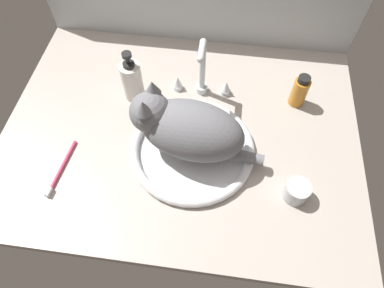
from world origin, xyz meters
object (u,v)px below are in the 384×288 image
(soap_pump_bottle, at_px, (132,80))
(metal_jar, at_px, (297,191))
(toothbrush, at_px, (61,169))
(sink_basin, at_px, (192,149))
(faucet, at_px, (202,75))
(cat, at_px, (183,127))
(amber_bottle, at_px, (300,91))

(soap_pump_bottle, bearing_deg, metal_jar, -29.94)
(toothbrush, bearing_deg, sink_basin, 17.35)
(faucet, xyz_separation_m, metal_jar, (0.30, -0.34, -0.06))
(sink_basin, xyz_separation_m, faucet, (0.00, 0.24, 0.07))
(cat, bearing_deg, faucet, 84.09)
(metal_jar, bearing_deg, soap_pump_bottle, 150.06)
(cat, bearing_deg, metal_jar, -18.72)
(sink_basin, bearing_deg, amber_bottle, 36.76)
(amber_bottle, distance_m, toothbrush, 0.77)
(cat, bearing_deg, amber_bottle, 34.33)
(metal_jar, bearing_deg, sink_basin, 160.52)
(soap_pump_bottle, relative_size, toothbrush, 0.98)
(faucet, height_order, metal_jar, faucet)
(faucet, relative_size, metal_jar, 3.23)
(faucet, bearing_deg, soap_pump_bottle, -168.85)
(faucet, bearing_deg, sink_basin, -90.00)
(soap_pump_bottle, relative_size, metal_jar, 2.70)
(faucet, distance_m, metal_jar, 0.46)
(cat, xyz_separation_m, toothbrush, (-0.34, -0.12, -0.11))
(metal_jar, bearing_deg, toothbrush, -179.27)
(soap_pump_bottle, distance_m, amber_bottle, 0.54)
(faucet, bearing_deg, toothbrush, -136.31)
(sink_basin, relative_size, toothbrush, 1.99)
(sink_basin, xyz_separation_m, cat, (-0.02, 0.00, 0.10))
(faucet, height_order, cat, cat)
(amber_bottle, bearing_deg, metal_jar, -92.25)
(metal_jar, distance_m, toothbrush, 0.67)
(toothbrush, bearing_deg, faucet, 43.69)
(cat, distance_m, toothbrush, 0.38)
(soap_pump_bottle, height_order, metal_jar, soap_pump_bottle)
(amber_bottle, bearing_deg, toothbrush, -152.86)
(toothbrush, bearing_deg, amber_bottle, 27.14)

